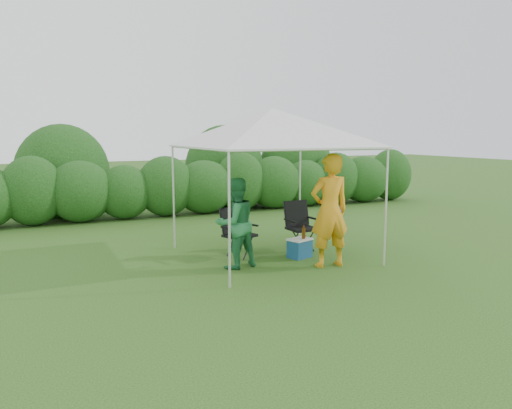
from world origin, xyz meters
name	(u,v)px	position (x,y,z in m)	size (l,w,h in m)	color
ground	(284,262)	(0.00, 0.00, 0.00)	(70.00, 70.00, 0.00)	#36611E
hedge	(189,186)	(0.10, 6.00, 0.83)	(16.64, 1.53, 1.80)	#22531A
canopy	(272,128)	(0.00, 0.50, 2.46)	(3.10, 3.10, 2.83)	silver
chair_right	(300,222)	(0.80, 0.80, 0.56)	(0.63, 0.57, 0.99)	black
chair_left	(236,229)	(-0.62, 0.79, 0.54)	(0.71, 0.69, 0.95)	black
man	(330,211)	(0.58, -0.59, 1.01)	(0.74, 0.48, 2.02)	orange
woman	(235,223)	(-0.96, 0.04, 0.80)	(0.78, 0.61, 1.60)	#297F46
cooler	(300,248)	(0.43, 0.17, 0.19)	(0.52, 0.45, 0.37)	navy
bottle	(304,232)	(0.49, 0.13, 0.50)	(0.07, 0.07, 0.26)	#592D0C
lawn_toy	(330,210)	(3.79, 4.14, 0.13)	(0.56, 0.47, 0.28)	yellow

